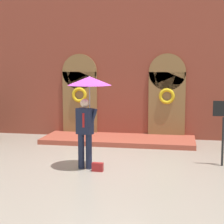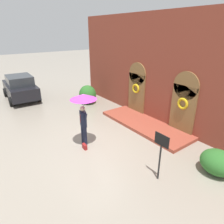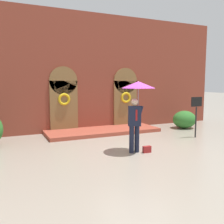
{
  "view_description": "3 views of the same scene",
  "coord_description": "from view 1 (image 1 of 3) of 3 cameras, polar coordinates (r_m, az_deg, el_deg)",
  "views": [
    {
      "loc": [
        2.09,
        -9.47,
        2.64
      ],
      "look_at": [
        0.03,
        1.66,
        1.22
      ],
      "focal_mm": 60.0,
      "sensor_mm": 36.0,
      "label": 1
    },
    {
      "loc": [
        6.67,
        -3.99,
        4.75
      ],
      "look_at": [
        -0.54,
        1.33,
        1.03
      ],
      "focal_mm": 32.0,
      "sensor_mm": 36.0,
      "label": 2
    },
    {
      "loc": [
        -4.32,
        -7.48,
        2.34
      ],
      "look_at": [
        -0.19,
        1.63,
        1.13
      ],
      "focal_mm": 40.0,
      "sensor_mm": 36.0,
      "label": 3
    }
  ],
  "objects": [
    {
      "name": "person_with_umbrella",
      "position": [
        9.39,
        -3.63,
        2.7
      ],
      "size": [
        1.1,
        1.1,
        2.36
      ],
      "color": "#191E33",
      "rests_on": "ground"
    },
    {
      "name": "sign_post",
      "position": [
        10.16,
        16.63,
        -1.5
      ],
      "size": [
        0.56,
        0.06,
        1.72
      ],
      "color": "black",
      "rests_on": "ground"
    },
    {
      "name": "ground_plane",
      "position": [
        10.05,
        -1.93,
        -8.08
      ],
      "size": [
        80.0,
        80.0,
        0.0
      ],
      "primitive_type": "plane",
      "color": "gray"
    },
    {
      "name": "building_facade",
      "position": [
        13.78,
        1.77,
        7.31
      ],
      "size": [
        14.0,
        2.3,
        5.6
      ],
      "color": "brown",
      "rests_on": "ground"
    },
    {
      "name": "handbag",
      "position": [
        9.45,
        -2.21,
        -8.38
      ],
      "size": [
        0.29,
        0.14,
        0.22
      ],
      "primitive_type": "cube",
      "rotation": [
        0.0,
        0.0,
        -0.05
      ],
      "color": "maroon",
      "rests_on": "ground"
    }
  ]
}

